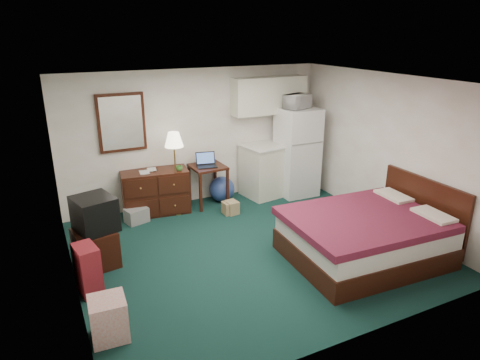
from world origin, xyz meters
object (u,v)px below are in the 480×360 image
desk (208,185)px  fridge (297,152)px  kitchen_counter (267,170)px  tv_stand (96,248)px  suitcase (88,269)px  dresser (156,192)px  bed (364,237)px  floor_lamp (176,174)px

desk → fridge: (1.81, -0.23, 0.48)m
fridge → kitchen_counter: bearing=161.6°
desk → tv_stand: 2.65m
kitchen_counter → suitcase: (-3.69, -2.00, -0.18)m
dresser → bed: bearing=-45.5°
dresser → bed: 3.69m
suitcase → fridge: bearing=12.3°
floor_lamp → bed: floor_lamp is taller
bed → tv_stand: bed is taller
floor_lamp → suitcase: (-1.77, -1.87, -0.43)m
dresser → floor_lamp: floor_lamp is taller
bed → desk: bearing=116.3°
dresser → desk: dresser is taller
dresser → fridge: 2.85m
floor_lamp → suitcase: floor_lamp is taller
kitchen_counter → bed: bearing=-98.7°
kitchen_counter → suitcase: bearing=-160.1°
dresser → desk: bearing=4.3°
kitchen_counter → fridge: bearing=-28.7°
fridge → suitcase: 4.64m
fridge → floor_lamp: bearing=-179.9°
floor_lamp → kitchen_counter: bearing=3.8°
fridge → bed: fridge is taller
kitchen_counter → suitcase: kitchen_counter is taller
kitchen_counter → tv_stand: size_ratio=1.75×
desk → suitcase: size_ratio=1.19×
bed → tv_stand: (-3.50, 1.51, -0.07)m
kitchen_counter → dresser: bearing=169.5°
desk → suitcase: desk is taller
kitchen_counter → suitcase: 4.20m
fridge → suitcase: size_ratio=2.69×
kitchen_counter → bed: kitchen_counter is taller
floor_lamp → suitcase: size_ratio=2.33×
desk → fridge: bearing=-9.5°
floor_lamp → fridge: fridge is taller
kitchen_counter → fridge: 0.69m
kitchen_counter → fridge: size_ratio=0.58×
kitchen_counter → suitcase: size_ratio=1.56×
suitcase → desk: bearing=29.1°
bed → suitcase: (-3.69, 0.86, -0.01)m
tv_stand → suitcase: suitcase is taller
tv_stand → suitcase: (-0.18, -0.65, 0.06)m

